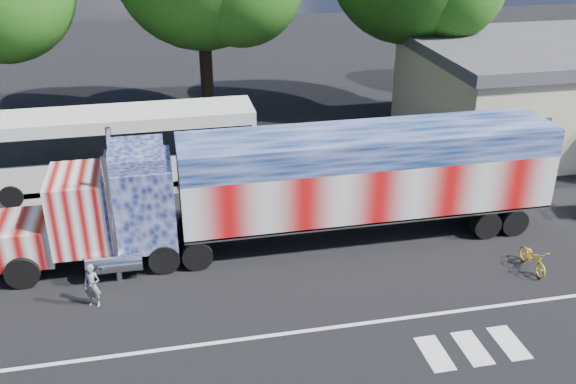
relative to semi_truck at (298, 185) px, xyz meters
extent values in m
plane|color=black|center=(-0.30, -2.51, -2.39)|extent=(100.00, 100.00, 0.00)
cube|color=silver|center=(-0.30, -5.51, -2.39)|extent=(30.00, 0.15, 0.01)
cube|color=silver|center=(2.50, -7.31, -2.39)|extent=(0.70, 1.60, 0.01)
cube|color=silver|center=(3.70, -7.31, -2.39)|extent=(0.70, 1.60, 0.01)
cube|color=silver|center=(4.90, -7.31, -2.39)|extent=(0.70, 1.60, 0.01)
cube|color=black|center=(-6.81, 0.00, -1.65)|extent=(9.51, 1.06, 0.32)
cube|color=tan|center=(-10.19, 0.00, -1.12)|extent=(2.75, 2.32, 1.37)
cube|color=tan|center=(-7.87, 0.00, -0.17)|extent=(1.90, 2.64, 2.64)
cube|color=black|center=(-8.76, 0.00, 0.30)|extent=(0.06, 2.22, 0.95)
cube|color=#495489|center=(-5.75, 0.00, -0.07)|extent=(2.32, 2.64, 3.06)
cube|color=#495489|center=(-5.75, 0.00, 1.67)|extent=(1.90, 2.54, 0.53)
cylinder|color=silver|center=(-6.70, 1.39, -0.07)|extent=(0.21, 0.21, 4.65)
cylinder|color=silver|center=(-6.70, -1.39, -0.07)|extent=(0.21, 0.21, 4.65)
cylinder|color=silver|center=(-6.81, 1.37, -1.71)|extent=(1.90, 0.70, 0.70)
cylinder|color=silver|center=(-6.81, -1.37, -1.71)|extent=(1.90, 0.70, 0.70)
cylinder|color=black|center=(-9.87, -1.16, -1.81)|extent=(1.16, 0.37, 1.16)
cylinder|color=black|center=(-9.87, 1.16, -1.81)|extent=(1.16, 0.37, 1.16)
cylinder|color=black|center=(-5.12, -1.11, -1.84)|extent=(1.10, 0.58, 1.10)
cylinder|color=black|center=(-5.12, 1.11, -1.84)|extent=(1.10, 0.58, 1.10)
cylinder|color=black|center=(-3.96, -1.11, -1.84)|extent=(1.10, 0.58, 1.10)
cylinder|color=black|center=(-3.96, 1.11, -1.84)|extent=(1.10, 0.58, 1.10)
cube|color=black|center=(2.70, 0.00, -1.39)|extent=(13.73, 1.16, 0.32)
cube|color=#D17373|center=(2.70, 0.00, -0.17)|extent=(14.15, 2.75, 2.11)
cube|color=#445A94|center=(2.70, 0.00, 1.41)|extent=(14.15, 2.75, 1.06)
cube|color=silver|center=(2.70, 0.00, -1.23)|extent=(14.15, 2.75, 0.13)
cube|color=silver|center=(9.80, 0.00, 0.35)|extent=(0.04, 2.64, 3.06)
cylinder|color=black|center=(7.24, -1.11, -1.84)|extent=(1.10, 0.58, 1.10)
cylinder|color=black|center=(7.24, 1.11, -1.84)|extent=(1.10, 0.58, 1.10)
cylinder|color=black|center=(8.40, -1.11, -1.84)|extent=(1.10, 0.58, 1.10)
cylinder|color=black|center=(8.40, 1.11, -1.84)|extent=(1.10, 0.58, 1.10)
cube|color=silver|center=(-6.78, 6.59, -0.62)|extent=(12.14, 2.63, 3.54)
cube|color=black|center=(-6.78, 6.59, 0.04)|extent=(11.73, 2.69, 1.11)
cube|color=black|center=(-6.78, 6.59, -1.94)|extent=(12.14, 2.63, 0.25)
cylinder|color=black|center=(-11.33, 5.33, -1.89)|extent=(1.01, 0.30, 1.01)
cylinder|color=black|center=(-11.33, 7.86, -1.89)|extent=(1.01, 0.30, 1.01)
cylinder|color=black|center=(-3.75, 5.33, -1.89)|extent=(1.01, 0.30, 1.01)
cylinder|color=black|center=(-3.75, 7.86, -1.89)|extent=(1.01, 0.30, 1.01)
cylinder|color=black|center=(-2.84, 5.33, -1.89)|extent=(1.01, 0.30, 1.01)
cylinder|color=black|center=(-2.84, 7.86, -1.89)|extent=(1.01, 0.30, 1.01)
cube|color=#1E5926|center=(11.70, 3.45, 0.01)|extent=(1.60, 0.08, 1.20)
imported|color=slate|center=(-7.46, -2.75, -1.63)|extent=(0.64, 0.53, 1.52)
imported|color=gold|center=(7.78, -3.67, -1.94)|extent=(0.64, 1.74, 0.90)
cylinder|color=black|center=(-2.11, 14.00, 1.23)|extent=(0.70, 0.70, 7.25)
cylinder|color=black|center=(9.23, 13.65, 1.10)|extent=(0.70, 0.70, 6.99)
camera|label=1|loc=(-4.78, -21.09, 10.07)|focal=40.00mm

